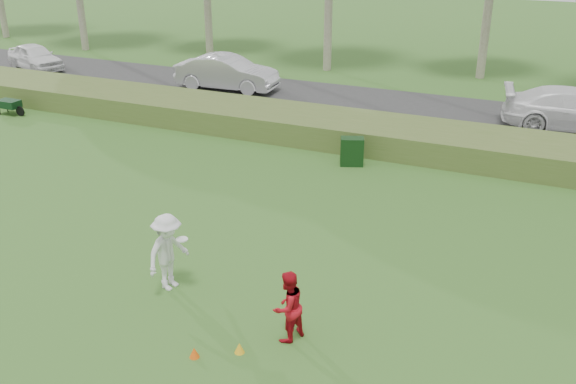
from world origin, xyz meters
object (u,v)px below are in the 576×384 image
at_px(utility_cabinet, 352,151).
at_px(car_mid, 227,73).
at_px(player_white, 168,252).
at_px(player_red, 288,307).
at_px(car_right, 576,110).
at_px(cone_yellow, 239,348).
at_px(cone_orange, 194,352).
at_px(car_left, 35,57).

height_order(utility_cabinet, car_mid, car_mid).
relative_size(player_white, player_red, 1.21).
bearing_deg(car_mid, utility_cabinet, -132.97).
relative_size(utility_cabinet, car_mid, 0.20).
xyz_separation_m(utility_cabinet, car_right, (6.86, 7.11, 0.38)).
bearing_deg(car_right, utility_cabinet, 127.47).
relative_size(utility_cabinet, car_right, 0.17).
height_order(player_white, cone_yellow, player_white).
distance_m(player_white, utility_cabinet, 9.28).
bearing_deg(player_red, player_white, -79.97).
xyz_separation_m(cone_orange, car_left, (-20.95, 17.88, 0.64)).
height_order(car_mid, car_right, car_mid).
relative_size(cone_yellow, car_mid, 0.04).
relative_size(utility_cabinet, car_left, 0.24).
bearing_deg(player_white, cone_orange, -126.65).
xyz_separation_m(car_left, car_right, (27.30, 0.38, 0.12)).
relative_size(player_white, utility_cabinet, 1.90).
distance_m(cone_orange, car_left, 27.55).
xyz_separation_m(player_red, cone_yellow, (-0.69, -0.80, -0.66)).
distance_m(car_left, car_right, 27.30).
bearing_deg(player_white, car_right, -16.25).
relative_size(player_red, car_left, 0.38).
xyz_separation_m(utility_cabinet, car_left, (-20.44, 6.73, 0.26)).
bearing_deg(cone_yellow, player_white, 149.87).
distance_m(cone_yellow, car_right, 18.66).
bearing_deg(car_right, cone_orange, 152.28).
bearing_deg(player_white, utility_cabinet, 2.25).
height_order(cone_yellow, utility_cabinet, utility_cabinet).
relative_size(player_white, cone_yellow, 8.30).
height_order(player_red, cone_orange, player_red).
distance_m(player_white, player_red, 3.34).
xyz_separation_m(cone_yellow, car_left, (-21.69, 17.40, 0.64)).
bearing_deg(car_right, car_mid, 81.40).
bearing_deg(cone_orange, car_left, 139.53).
bearing_deg(car_left, car_mid, -67.29).
xyz_separation_m(player_white, car_right, (8.18, 16.28, -0.06)).
bearing_deg(player_white, cone_yellow, -109.70).
bearing_deg(car_left, car_right, -68.41).
bearing_deg(car_left, cone_orange, -109.68).
bearing_deg(player_red, utility_cabinet, -146.87).
bearing_deg(car_mid, cone_yellow, -154.45).
bearing_deg(player_white, car_left, 60.68).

